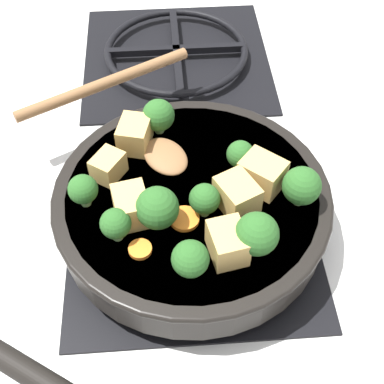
{
  "coord_description": "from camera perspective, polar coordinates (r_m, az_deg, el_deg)",
  "views": [
    {
      "loc": [
        -0.03,
        -0.4,
        0.56
      ],
      "look_at": [
        0.0,
        0.0,
        0.08
      ],
      "focal_mm": 50.0,
      "sensor_mm": 36.0,
      "label": 1
    }
  ],
  "objects": [
    {
      "name": "ground_plane",
      "position": [
        0.68,
        0.0,
        -4.13
      ],
      "size": [
        2.4,
        2.4,
        0.0
      ],
      "primitive_type": "plane",
      "color": "silver"
    },
    {
      "name": "front_burner_grate",
      "position": [
        0.67,
        0.0,
        -3.54
      ],
      "size": [
        0.31,
        0.31,
        0.03
      ],
      "color": "black",
      "rests_on": "ground_plane"
    },
    {
      "name": "rear_burner_grate",
      "position": [
        0.93,
        -1.68,
        14.52
      ],
      "size": [
        0.31,
        0.31,
        0.03
      ],
      "color": "black",
      "rests_on": "ground_plane"
    },
    {
      "name": "skillet_pan",
      "position": [
        0.64,
        -0.13,
        -1.43
      ],
      "size": [
        0.39,
        0.44,
        0.05
      ],
      "color": "black",
      "rests_on": "front_burner_grate"
    },
    {
      "name": "wooden_spoon",
      "position": [
        0.72,
        -6.87,
        8.6
      ],
      "size": [
        0.24,
        0.25,
        0.02
      ],
      "color": "brown",
      "rests_on": "skillet_pan"
    },
    {
      "name": "tofu_cube_center_large",
      "position": [
        0.56,
        3.83,
        -5.45
      ],
      "size": [
        0.04,
        0.05,
        0.04
      ],
      "primitive_type": "cube",
      "rotation": [
        0.0,
        0.0,
        1.77
      ],
      "color": "tan",
      "rests_on": "skillet_pan"
    },
    {
      "name": "tofu_cube_near_handle",
      "position": [
        0.67,
        -6.14,
        6.11
      ],
      "size": [
        0.05,
        0.05,
        0.04
      ],
      "primitive_type": "cube",
      "rotation": [
        0.0,
        0.0,
        1.32
      ],
      "color": "tan",
      "rests_on": "skillet_pan"
    },
    {
      "name": "tofu_cube_east_chunk",
      "position": [
        0.62,
        7.49,
        1.92
      ],
      "size": [
        0.06,
        0.06,
        0.04
      ],
      "primitive_type": "cube",
      "rotation": [
        0.0,
        0.0,
        2.43
      ],
      "color": "tan",
      "rests_on": "skillet_pan"
    },
    {
      "name": "tofu_cube_west_chunk",
      "position": [
        0.59,
        -6.51,
        -1.52
      ],
      "size": [
        0.04,
        0.05,
        0.04
      ],
      "primitive_type": "cube",
      "rotation": [
        0.0,
        0.0,
        1.77
      ],
      "color": "tan",
      "rests_on": "skillet_pan"
    },
    {
      "name": "tofu_cube_back_piece",
      "position": [
        0.64,
        -8.93,
        2.74
      ],
      "size": [
        0.05,
        0.05,
        0.03
      ],
      "primitive_type": "cube",
      "rotation": [
        0.0,
        0.0,
        4.11
      ],
      "color": "tan",
      "rests_on": "skillet_pan"
    },
    {
      "name": "tofu_cube_front_piece",
      "position": [
        0.6,
        4.82,
        -0.35
      ],
      "size": [
        0.05,
        0.06,
        0.04
      ],
      "primitive_type": "cube",
      "rotation": [
        0.0,
        0.0,
        5.17
      ],
      "color": "tan",
      "rests_on": "skillet_pan"
    },
    {
      "name": "broccoli_floret_near_spoon",
      "position": [
        0.57,
        -3.72,
        -1.73
      ],
      "size": [
        0.05,
        0.05,
        0.05
      ],
      "color": "#709956",
      "rests_on": "skillet_pan"
    },
    {
      "name": "broccoli_floret_center_top",
      "position": [
        0.68,
        -3.6,
        8.15
      ],
      "size": [
        0.04,
        0.04,
        0.05
      ],
      "color": "#709956",
      "rests_on": "skillet_pan"
    },
    {
      "name": "broccoli_floret_east_rim",
      "position": [
        0.55,
        6.92,
        -4.48
      ],
      "size": [
        0.05,
        0.05,
        0.05
      ],
      "color": "#709956",
      "rests_on": "skillet_pan"
    },
    {
      "name": "broccoli_floret_west_rim",
      "position": [
        0.54,
        -0.18,
        -7.17
      ],
      "size": [
        0.04,
        0.04,
        0.05
      ],
      "color": "#709956",
      "rests_on": "skillet_pan"
    },
    {
      "name": "broccoli_floret_north_edge",
      "position": [
        0.58,
        1.35,
        -0.78
      ],
      "size": [
        0.03,
        0.03,
        0.04
      ],
      "color": "#709956",
      "rests_on": "skillet_pan"
    },
    {
      "name": "broccoli_floret_south_cluster",
      "position": [
        0.57,
        -8.15,
        -3.4
      ],
      "size": [
        0.03,
        0.03,
        0.04
      ],
      "color": "#709956",
      "rests_on": "skillet_pan"
    },
    {
      "name": "broccoli_floret_mid_floret",
      "position": [
        0.61,
        -11.55,
        0.24
      ],
      "size": [
        0.03,
        0.03,
        0.04
      ],
      "color": "#709956",
      "rests_on": "skillet_pan"
    },
    {
      "name": "broccoli_floret_small_inner",
      "position": [
        0.63,
        5.17,
        3.98
      ],
      "size": [
        0.03,
        0.03,
        0.04
      ],
      "color": "#709956",
      "rests_on": "skillet_pan"
    },
    {
      "name": "broccoli_floret_tall_stem",
      "position": [
        0.6,
        11.61,
        0.62
      ],
      "size": [
        0.04,
        0.04,
        0.05
      ],
      "color": "#709956",
      "rests_on": "skillet_pan"
    },
    {
      "name": "carrot_slice_orange_thin",
      "position": [
        0.6,
        -0.81,
        -2.86
      ],
      "size": [
        0.03,
        0.03,
        0.01
      ],
      "primitive_type": "cylinder",
      "color": "orange",
      "rests_on": "skillet_pan"
    },
    {
      "name": "carrot_slice_near_center",
      "position": [
        0.57,
        -5.55,
        -6.1
      ],
      "size": [
        0.03,
        0.03,
        0.01
      ],
      "primitive_type": "cylinder",
      "color": "orange",
      "rests_on": "skillet_pan"
    }
  ]
}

